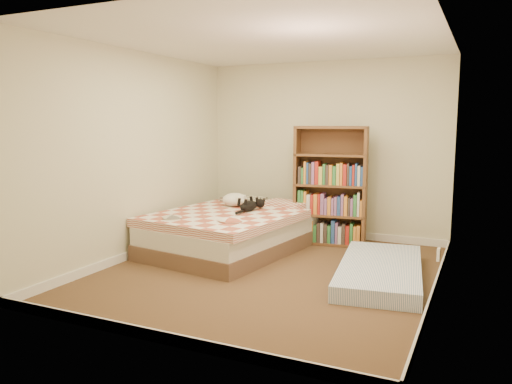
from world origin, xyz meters
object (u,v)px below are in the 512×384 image
at_px(bed, 232,231).
at_px(white_dog, 235,200).
at_px(black_cat, 250,206).
at_px(bookshelf, 331,202).
at_px(floor_mattress, 380,271).

bearing_deg(bed, white_dog, 120.62).
bearing_deg(black_cat, bookshelf, 60.73).
bearing_deg(white_dog, black_cat, -47.19).
relative_size(floor_mattress, white_dog, 4.23).
height_order(floor_mattress, black_cat, black_cat).
xyz_separation_m(bookshelf, white_dog, (-1.20, -0.51, 0.02)).
xyz_separation_m(floor_mattress, white_dog, (-2.13, 0.76, 0.52)).
distance_m(black_cat, white_dog, 0.41).
relative_size(black_cat, white_dog, 1.50).
relative_size(bed, bookshelf, 1.45).
distance_m(floor_mattress, black_cat, 1.94).
bearing_deg(black_cat, white_dog, 166.97).
bearing_deg(bed, floor_mattress, -2.75).
bearing_deg(bookshelf, black_cat, -147.49).
bearing_deg(floor_mattress, black_cat, 155.53).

